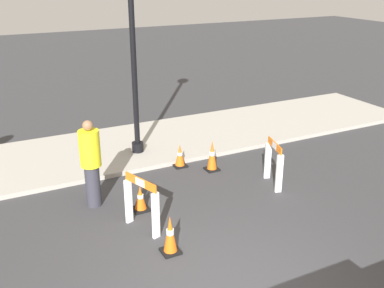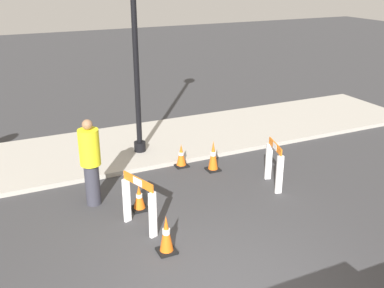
# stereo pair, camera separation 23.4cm
# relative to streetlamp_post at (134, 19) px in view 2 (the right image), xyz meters

# --- Properties ---
(sidewalk_slab) EXTENTS (18.00, 3.04, 0.11)m
(sidewalk_slab) POSITION_rel_streetlamp_post_xyz_m (-0.56, 0.55, -3.23)
(sidewalk_slab) COLOR #ADA89E
(sidewalk_slab) RESTS_ON ground_plane
(streetlamp_post) EXTENTS (0.44, 0.44, 4.92)m
(streetlamp_post) POSITION_rel_streetlamp_post_xyz_m (0.00, 0.00, 0.00)
(streetlamp_post) COLOR black
(streetlamp_post) RESTS_ON sidewalk_slab
(barricade_0) EXTENTS (0.39, 0.79, 1.01)m
(barricade_0) POSITION_rel_streetlamp_post_xyz_m (-1.11, -3.25, -2.74)
(barricade_0) COLOR white
(barricade_0) RESTS_ON ground_plane
(barricade_1) EXTENTS (0.32, 0.75, 0.98)m
(barricade_1) POSITION_rel_streetlamp_post_xyz_m (2.02, -2.83, -2.76)
(barricade_1) COLOR white
(barricade_1) RESTS_ON ground_plane
(traffic_cone_0) EXTENTS (0.30, 0.30, 0.68)m
(traffic_cone_0) POSITION_rel_streetlamp_post_xyz_m (-0.95, -4.11, -2.96)
(traffic_cone_0) COLOR black
(traffic_cone_0) RESTS_ON ground_plane
(traffic_cone_1) EXTENTS (0.30, 0.30, 0.72)m
(traffic_cone_1) POSITION_rel_streetlamp_post_xyz_m (1.22, -1.58, -2.93)
(traffic_cone_1) COLOR black
(traffic_cone_1) RESTS_ON ground_plane
(traffic_cone_2) EXTENTS (0.30, 0.30, 0.51)m
(traffic_cone_2) POSITION_rel_streetlamp_post_xyz_m (-0.90, -2.59, -3.04)
(traffic_cone_2) COLOR black
(traffic_cone_2) RESTS_ON ground_plane
(traffic_cone_3) EXTENTS (0.30, 0.30, 0.55)m
(traffic_cone_3) POSITION_rel_streetlamp_post_xyz_m (0.65, -1.07, -3.02)
(traffic_cone_3) COLOR black
(traffic_cone_3) RESTS_ON ground_plane
(person_worker) EXTENTS (0.50, 0.50, 1.75)m
(person_worker) POSITION_rel_streetlamp_post_xyz_m (-1.64, -1.99, -2.35)
(person_worker) COLOR #33333D
(person_worker) RESTS_ON ground_plane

